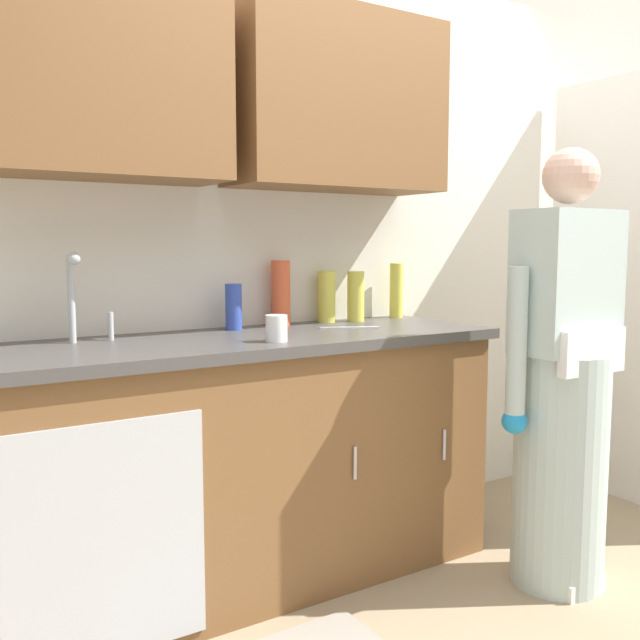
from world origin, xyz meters
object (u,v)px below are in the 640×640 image
Objects in this scene: sink at (96,352)px; cup_by_sink at (276,328)px; bottle_soap at (356,296)px; person_at_sink at (562,403)px; knife_on_counter at (349,328)px; bottle_dish_liquid at (327,297)px; bottle_water_tall at (234,307)px; bottle_water_short at (396,290)px; bottle_cleaner_spray at (281,293)px.

cup_by_sink is (0.57, -0.20, 0.06)m from sink.
cup_by_sink is at bearing -19.05° from sink.
bottle_soap is at bearing 8.78° from sink.
bottle_soap is (-0.36, 0.83, 0.36)m from person_at_sink.
cup_by_sink reaches higher than knife_on_counter.
bottle_dish_liquid reaches higher than bottle_soap.
person_at_sink is 8.90× the size of bottle_water_tall.
knife_on_counter is at bearing -151.26° from bottle_water_short.
bottle_cleaner_spray is at bearing 59.19° from cup_by_sink.
bottle_water_short is at bearing -0.85° from bottle_cleaner_spray.
bottle_soap is 0.13m from bottle_dish_liquid.
bottle_dish_liquid is 2.39× the size of cup_by_sink.
sink reaches higher than cup_by_sink.
bottle_water_short is at bearing 96.87° from person_at_sink.
bottle_cleaner_spray is (0.23, 0.04, 0.04)m from bottle_water_tall.
bottle_water_tall is 0.82× the size of bottle_dish_liquid.
knife_on_counter is (-0.05, -0.24, -0.11)m from bottle_dish_liquid.
person_at_sink is at bearing -61.07° from bottle_dish_liquid.
bottle_water_tall is 0.47m from knife_on_counter.
person_at_sink is 1.30m from bottle_water_tall.
knife_on_counter is at bearing -100.97° from bottle_dish_liquid.
bottle_water_tall is at bearing 138.51° from person_at_sink.
bottle_dish_liquid is at bearing 12.06° from sink.
bottle_soap is 0.28m from knife_on_counter.
person_at_sink is 0.94m from bottle_water_short.
bottle_dish_liquid is at bearing 118.93° from person_at_sink.
person_at_sink reaches higher than bottle_dish_liquid.
sink is at bearing 160.95° from cup_by_sink.
bottle_cleaner_spray is 2.91× the size of cup_by_sink.
bottle_water_short is at bearing 8.57° from sink.
person_at_sink is at bearing -22.91° from sink.
cup_by_sink is at bearing -154.31° from bottle_water_short.
bottle_cleaner_spray is 0.23m from bottle_dish_liquid.
bottle_soap is 0.99× the size of bottle_dish_liquid.
sink is 0.62m from bottle_water_tall.
sink is at bearing -162.39° from bottle_water_tall.
sink is 1.67m from person_at_sink.
bottle_cleaner_spray reaches higher than bottle_soap.
bottle_dish_liquid reaches higher than bottle_water_tall.
cup_by_sink is (-0.48, -0.42, -0.06)m from bottle_dish_liquid.
bottle_soap is (0.58, -0.01, 0.02)m from bottle_water_tall.
person_at_sink is 0.86m from knife_on_counter.
sink is 0.31× the size of person_at_sink.
bottle_cleaner_spray is 1.23× the size of bottle_soap.
sink reaches higher than knife_on_counter.
sink is 2.75× the size of bottle_water_tall.
knife_on_counter is at bearing -130.79° from bottle_soap.
person_at_sink is 6.75× the size of knife_on_counter.
cup_by_sink is (-0.02, -0.38, -0.04)m from bottle_water_tall.
sink is at bearing -164.75° from bottle_cleaner_spray.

